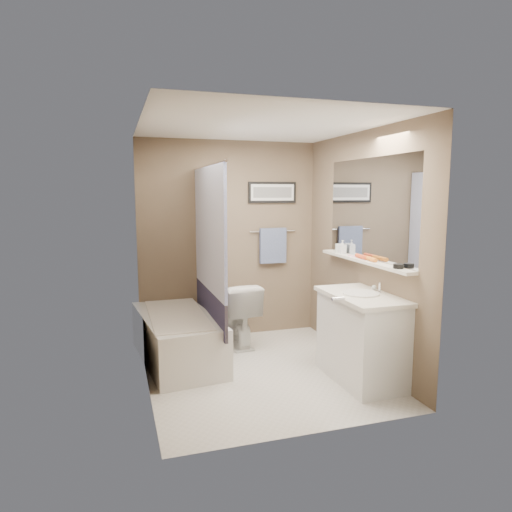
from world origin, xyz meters
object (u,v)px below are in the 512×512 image
object	(u,v)px
bathtub	(177,338)
soap_bottle	(342,247)
toilet	(236,313)
hair_brush_back	(362,257)
glass_jar	(339,248)
vanity	(361,339)
hair_brush_front	(370,259)
candle_bowl_near	(398,266)

from	to	relation	value
bathtub	soap_bottle	xyz separation A→B (m)	(1.79, -0.26, 0.94)
bathtub	toilet	xyz separation A→B (m)	(0.73, 0.32, 0.12)
hair_brush_back	glass_jar	bearing A→B (deg)	90.00
toilet	hair_brush_back	bearing A→B (deg)	131.55
toilet	glass_jar	bearing A→B (deg)	149.25
glass_jar	toilet	bearing A→B (deg)	154.47
bathtub	vanity	distance (m)	1.91
soap_bottle	vanity	bearing A→B (deg)	-103.54
vanity	hair_brush_back	world-z (taller)	hair_brush_back
vanity	toilet	bearing A→B (deg)	122.15
vanity	hair_brush_front	bearing A→B (deg)	45.67
bathtub	vanity	world-z (taller)	vanity
bathtub	toilet	size ratio (longest dim) A/B	2.01
soap_bottle	candle_bowl_near	bearing A→B (deg)	-90.00
bathtub	candle_bowl_near	world-z (taller)	candle_bowl_near
toilet	glass_jar	distance (m)	1.41
candle_bowl_near	hair_brush_front	size ratio (longest dim) A/B	0.41
toilet	candle_bowl_near	xyz separation A→B (m)	(1.06, -1.62, 0.76)
hair_brush_front	glass_jar	world-z (taller)	glass_jar
hair_brush_back	soap_bottle	world-z (taller)	soap_bottle
bathtub	glass_jar	world-z (taller)	glass_jar
bathtub	toilet	bearing A→B (deg)	17.48
hair_brush_back	vanity	bearing A→B (deg)	-117.28
candle_bowl_near	toilet	bearing A→B (deg)	123.14
bathtub	hair_brush_back	distance (m)	2.10
toilet	candle_bowl_near	bearing A→B (deg)	117.92
hair_brush_front	soap_bottle	distance (m)	0.58
toilet	hair_brush_front	world-z (taller)	hair_brush_front
soap_bottle	hair_brush_front	bearing A→B (deg)	-90.00
hair_brush_back	glass_jar	distance (m)	0.49
vanity	soap_bottle	world-z (taller)	soap_bottle
glass_jar	hair_brush_front	bearing A→B (deg)	-90.00
vanity	hair_brush_back	distance (m)	0.84
bathtub	vanity	bearing A→B (deg)	-39.10
bathtub	hair_brush_back	world-z (taller)	hair_brush_back
hair_brush_front	hair_brush_back	bearing A→B (deg)	90.00
hair_brush_front	soap_bottle	bearing A→B (deg)	90.00
toilet	glass_jar	xyz separation A→B (m)	(1.06, -0.50, 0.79)
vanity	bathtub	bearing A→B (deg)	146.57
hair_brush_front	hair_brush_back	world-z (taller)	same
bathtub	vanity	xyz separation A→B (m)	(1.60, -1.03, 0.15)
hair_brush_back	glass_jar	xyz separation A→B (m)	(0.00, 0.49, 0.03)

